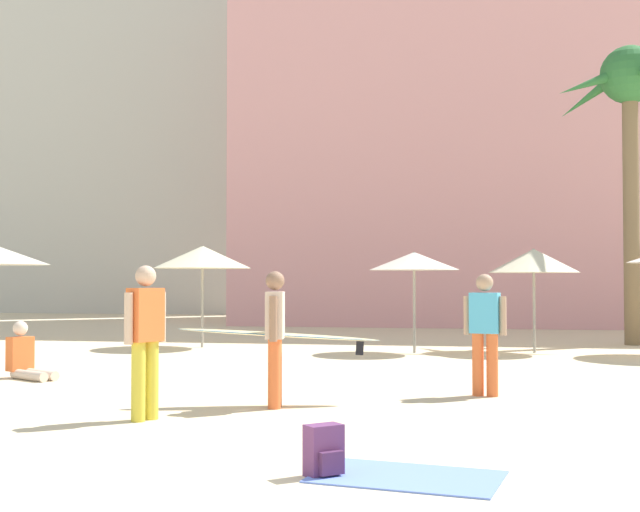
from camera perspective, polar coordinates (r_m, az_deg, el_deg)
ground at (r=6.60m, az=-19.19°, el=-15.63°), size 120.00×120.00×0.00m
hotel_pink at (r=34.11m, az=14.97°, el=9.50°), size 22.69×9.51×16.40m
hotel_tower_gray at (r=48.49m, az=-12.23°, el=13.54°), size 15.77×9.67×28.65m
palm_tree_left at (r=22.78m, az=20.33°, el=9.68°), size 3.98×3.98×7.54m
cafe_umbrella_1 at (r=20.41m, az=-8.01°, el=-0.08°), size 2.35×2.35×2.45m
cafe_umbrella_3 at (r=19.24m, az=14.35°, el=-0.32°), size 2.00×2.00×2.32m
cafe_umbrella_4 at (r=18.78m, az=6.43°, el=-0.36°), size 2.01×2.01×2.25m
beach_towel at (r=7.06m, az=5.95°, el=-14.73°), size 1.65×1.20×0.01m
backpack at (r=7.04m, az=0.30°, el=-13.16°), size 0.35×0.35×0.42m
person_near_left at (r=10.75m, az=-2.94°, el=-5.28°), size 2.62×1.12×1.72m
person_far_left at (r=9.87m, az=-11.81°, el=-5.29°), size 0.37×0.58×1.78m
person_near_right at (r=14.62m, az=-19.39°, el=-6.63°), size 1.03×0.79×0.94m
person_mid_left at (r=11.91m, az=11.17°, el=-4.90°), size 0.61×0.31×1.70m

